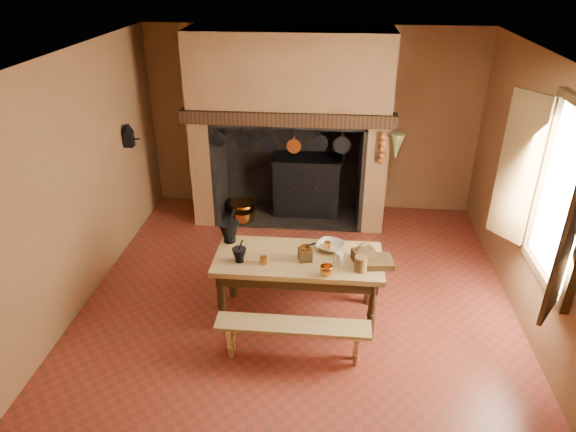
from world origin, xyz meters
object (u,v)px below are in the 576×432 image
Objects in this scene: bench_front at (293,333)px; coffee_grinder at (305,253)px; work_table at (298,266)px; mixing_bowl at (331,246)px; wicker_basket at (364,255)px; iron_range at (307,184)px.

coffee_grinder reaches higher than bench_front.
coffee_grinder is at bearing 83.43° from bench_front.
mixing_bowl is (0.34, 0.19, 0.16)m from work_table.
wicker_basket is at bearing -29.46° from mixing_bowl.
coffee_grinder is (0.07, 0.65, 0.53)m from bench_front.
coffee_grinder is 0.76× the size of wicker_basket.
work_table is 5.98× the size of mixing_bowl.
work_table is at bearing -88.69° from iron_range.
work_table is 0.72m from wicker_basket.
iron_range is 2.48m from mixing_bowl.
coffee_grinder is at bearing -87.12° from iron_range.
iron_range is 2.70m from coffee_grinder.
coffee_grinder is 0.62m from wicker_basket.
bench_front is at bearing -90.00° from work_table.
iron_range is 3.32m from bench_front.
mixing_bowl is (0.34, 0.89, 0.49)m from bench_front.
coffee_grinder is at bearing 163.46° from wicker_basket.
wicker_basket reaches higher than coffee_grinder.
iron_range reaches higher than mixing_bowl.
bench_front is at bearing -113.22° from coffee_grinder.
work_table is 6.59× the size of wicker_basket.
work_table is 8.62× the size of coffee_grinder.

